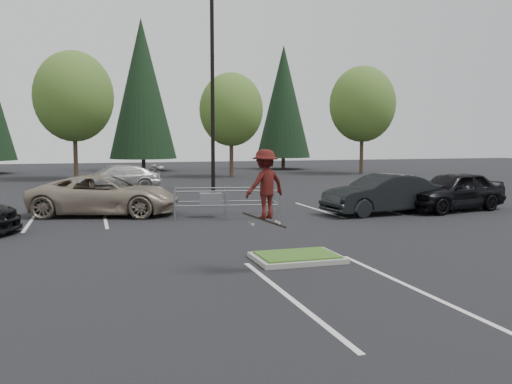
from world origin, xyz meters
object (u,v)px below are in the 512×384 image
object	(u,v)px
conif_b	(142,89)
car_r_black	(453,191)
decid_c	(231,112)
decid_d	(362,107)
light_pole	(213,107)
decid_b	(74,99)
conif_c	(284,102)
skateboarder	(265,185)
cart_corral	(214,199)
car_l_tan	(104,195)
car_far_silver	(115,179)
car_r_charc	(382,194)

from	to	relation	value
conif_b	car_r_black	xyz separation A→B (m)	(10.00, -33.50, -6.99)
decid_c	decid_d	world-z (taller)	decid_d
light_pole	decid_b	distance (m)	19.70
conif_c	car_r_black	size ratio (longest dim) A/B	2.49
decid_d	skateboarder	world-z (taller)	decid_d
decid_b	car_r_black	world-z (taller)	decid_b
decid_c	decid_b	bearing A→B (deg)	176.66
cart_corral	car_l_tan	distance (m)	4.59
light_pole	car_l_tan	bearing A→B (deg)	-158.43
skateboarder	car_r_black	size ratio (longest dim) A/B	0.37
decid_c	conif_b	size ratio (longest dim) A/B	0.58
car_r_black	light_pole	bearing A→B (deg)	-129.38
cart_corral	car_far_silver	bearing A→B (deg)	115.78
conif_b	cart_corral	xyz separation A→B (m)	(-0.34, -32.42, -7.12)
light_pole	decid_b	xyz separation A→B (m)	(-6.51, 18.53, 1.48)
cart_corral	car_l_tan	xyz separation A→B (m)	(-4.16, 1.94, 0.10)
decid_c	car_r_charc	world-z (taller)	decid_c
decid_c	car_l_tan	world-z (taller)	decid_c
decid_c	car_r_charc	size ratio (longest dim) A/B	1.68
light_pole	conif_b	distance (m)	28.69
car_l_tan	car_far_silver	bearing A→B (deg)	11.94
conif_c	car_l_tan	size ratio (longest dim) A/B	2.12
conif_b	car_r_black	size ratio (longest dim) A/B	2.89
light_pole	car_far_silver	xyz separation A→B (m)	(-4.11, 7.76, -3.77)
skateboarder	car_r_charc	world-z (taller)	skateboarder
car_r_charc	car_r_black	xyz separation A→B (m)	(3.50, 0.00, 0.04)
cart_corral	decid_c	bearing A→B (deg)	83.91
decid_c	cart_corral	xyz separation A→B (m)	(-6.33, -21.75, -4.53)
decid_b	conif_c	world-z (taller)	conif_c
conif_b	conif_c	xyz separation A→B (m)	(14.00, -1.00, -1.00)
conif_b	car_r_charc	bearing A→B (deg)	-79.02
skateboarder	car_r_charc	xyz separation A→B (m)	(7.70, 8.00, -1.23)
decid_d	conif_b	world-z (taller)	conif_b
decid_d	car_l_tan	bearing A→B (deg)	-137.92
decid_c	skateboarder	world-z (taller)	decid_c
decid_b	skateboarder	size ratio (longest dim) A/B	5.25
light_pole	conif_c	distance (m)	30.72
light_pole	decid_b	bearing A→B (deg)	109.35
decid_c	car_far_silver	world-z (taller)	decid_c
decid_d	conif_c	size ratio (longest dim) A/B	0.75
skateboarder	conif_b	bearing A→B (deg)	-112.21
decid_c	skateboarder	xyz separation A→B (m)	(-7.19, -30.83, -3.20)
conif_b	cart_corral	distance (m)	33.19
conif_c	car_r_black	world-z (taller)	conif_c
car_r_charc	decid_b	bearing A→B (deg)	-158.32
skateboarder	car_far_silver	xyz separation A→B (m)	(-2.41, 20.76, -1.27)
decid_c	car_far_silver	xyz separation A→B (m)	(-9.60, -10.07, -4.47)
light_pole	cart_corral	distance (m)	5.55
car_l_tan	cart_corral	bearing A→B (deg)	-97.85
car_far_silver	conif_c	bearing A→B (deg)	131.86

